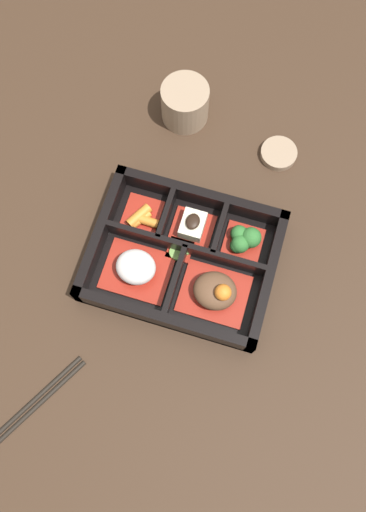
# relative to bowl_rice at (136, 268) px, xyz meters

# --- Properties ---
(ground_plane) EXTENTS (3.00, 3.00, 0.00)m
(ground_plane) POSITION_rel_bowl_rice_xyz_m (-0.06, -0.04, -0.03)
(ground_plane) COLOR #382619
(bento_base) EXTENTS (0.27, 0.21, 0.01)m
(bento_base) POSITION_rel_bowl_rice_xyz_m (-0.06, -0.04, -0.03)
(bento_base) COLOR black
(bento_base) RESTS_ON ground_plane
(bento_rim) EXTENTS (0.27, 0.21, 0.05)m
(bento_rim) POSITION_rel_bowl_rice_xyz_m (-0.06, -0.04, -0.01)
(bento_rim) COLOR black
(bento_rim) RESTS_ON ground_plane
(bowl_stew) EXTENTS (0.10, 0.08, 0.05)m
(bowl_stew) POSITION_rel_bowl_rice_xyz_m (-0.12, 0.00, -0.00)
(bowl_stew) COLOR maroon
(bowl_stew) RESTS_ON bento_base
(bowl_rice) EXTENTS (0.10, 0.08, 0.05)m
(bowl_rice) POSITION_rel_bowl_rice_xyz_m (0.00, 0.00, 0.00)
(bowl_rice) COLOR maroon
(bowl_rice) RESTS_ON bento_base
(bowl_greens) EXTENTS (0.06, 0.06, 0.04)m
(bowl_greens) POSITION_rel_bowl_rice_xyz_m (-0.14, -0.09, -0.00)
(bowl_greens) COLOR maroon
(bowl_greens) RESTS_ON bento_base
(bowl_tofu) EXTENTS (0.06, 0.06, 0.04)m
(bowl_tofu) POSITION_rel_bowl_rice_xyz_m (-0.06, -0.09, -0.01)
(bowl_tofu) COLOR maroon
(bowl_tofu) RESTS_ON bento_base
(bowl_carrots) EXTENTS (0.06, 0.06, 0.02)m
(bowl_carrots) POSITION_rel_bowl_rice_xyz_m (0.02, -0.08, -0.01)
(bowl_carrots) COLOR maroon
(bowl_carrots) RESTS_ON bento_base
(bowl_pickles) EXTENTS (0.04, 0.04, 0.01)m
(bowl_pickles) POSITION_rel_bowl_rice_xyz_m (-0.05, -0.05, -0.02)
(bowl_pickles) COLOR maroon
(bowl_pickles) RESTS_ON bento_base
(tea_cup) EXTENTS (0.08, 0.08, 0.07)m
(tea_cup) POSITION_rel_bowl_rice_xyz_m (0.01, -0.29, 0.01)
(tea_cup) COLOR gray
(tea_cup) RESTS_ON ground_plane
(chopsticks) EXTENTS (0.13, 0.21, 0.01)m
(chopsticks) POSITION_rel_bowl_rice_xyz_m (0.09, 0.25, -0.03)
(chopsticks) COLOR black
(chopsticks) RESTS_ON ground_plane
(sauce_dish) EXTENTS (0.06, 0.06, 0.01)m
(sauce_dish) POSITION_rel_bowl_rice_xyz_m (-0.16, -0.26, -0.02)
(sauce_dish) COLOR gray
(sauce_dish) RESTS_ON ground_plane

